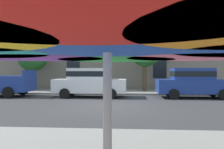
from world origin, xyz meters
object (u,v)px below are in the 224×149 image
Objects in this scene: patio_umbrella at (107,16)px; street_tree_left at (32,51)px; sedan_blue at (194,82)px; street_tree_middle at (147,49)px; sedan_white at (89,82)px.

street_tree_left is at bearing 114.48° from patio_umbrella.
sedan_blue is 1.27× the size of patio_umbrella.
street_tree_middle is (-2.54, 3.27, 2.24)m from sedan_blue.
street_tree_middle is (3.72, 3.27, 2.24)m from sedan_white.
street_tree_left is (-5.07, 3.47, 2.21)m from sedan_white.
sedan_blue is 0.93× the size of street_tree_left.
street_tree_left reaches higher than sedan_white.
sedan_blue is at bearing 0.00° from sedan_white.
street_tree_left is 8.79m from street_tree_middle.
street_tree_middle reaches higher than patio_umbrella.
street_tree_left is 1.07× the size of street_tree_middle.
sedan_white is at bearing -138.64° from street_tree_middle.
patio_umbrella is (-1.42, -15.97, -1.20)m from street_tree_middle.
patio_umbrella is at bearing -65.52° from street_tree_left.
street_tree_middle is at bearing 84.91° from patio_umbrella.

